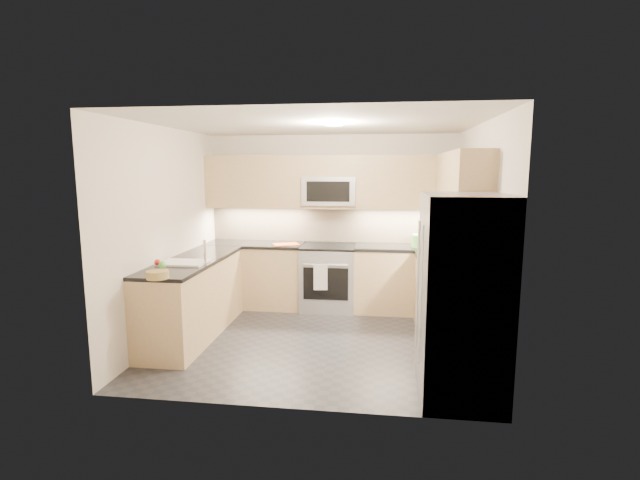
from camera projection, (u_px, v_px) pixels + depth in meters
The scene contains 36 objects.
floor at pixel (316, 340), 5.49m from camera, with size 3.60×3.20×0.00m, color #26272C.
ceiling at pixel (316, 124), 5.11m from camera, with size 3.60×3.20×0.02m, color beige.
wall_back at pixel (331, 221), 6.87m from camera, with size 3.60×0.02×2.50m, color beige.
wall_front at pixel (288, 264), 3.73m from camera, with size 3.60×0.02×2.50m, color beige.
wall_left at pixel (167, 233), 5.53m from camera, with size 0.02×3.20×2.50m, color beige.
wall_right at pixel (479, 239), 5.07m from camera, with size 0.02×3.20×2.50m, color beige.
base_cab_back_left at pixel (255, 276), 6.83m from camera, with size 1.42×0.60×0.90m, color tan.
base_cab_back_right at pixel (405, 280), 6.55m from camera, with size 1.42×0.60×0.90m, color tan.
base_cab_right at pixel (446, 305), 5.37m from camera, with size 0.60×1.70×0.90m, color tan.
base_cab_peninsula at pixel (194, 299), 5.61m from camera, with size 0.60×2.00×0.90m, color tan.
countertop_back_left at pixel (255, 244), 6.76m from camera, with size 1.42×0.63×0.04m, color black.
countertop_back_right at pixel (406, 248), 6.48m from camera, with size 1.42×0.63×0.04m, color black.
countertop_right at pixel (447, 265), 5.30m from camera, with size 0.63×1.70×0.04m, color black.
countertop_peninsula at pixel (192, 261), 5.54m from camera, with size 0.63×2.00×0.04m, color black.
upper_cab_back at pixel (330, 182), 6.61m from camera, with size 3.60×0.35×0.75m, color tan.
upper_cab_right at pixel (460, 185), 5.27m from camera, with size 0.35×1.95×0.75m, color tan.
backsplash_back at pixel (331, 224), 6.87m from camera, with size 3.60×0.01×0.51m, color tan.
backsplash_right at pixel (470, 238), 5.52m from camera, with size 0.01×2.30×0.51m, color tan.
gas_range at pixel (328, 278), 6.67m from camera, with size 0.76×0.65×0.91m, color #96989D.
range_cooktop at pixel (328, 247), 6.60m from camera, with size 0.76×0.65×0.03m, color black.
oven_door_glass at pixel (326, 284), 6.35m from camera, with size 0.62×0.02×0.45m, color black.
oven_handle at pixel (326, 265), 6.29m from camera, with size 0.02×0.02×0.60m, color #B2B5BA.
microwave at pixel (330, 191), 6.60m from camera, with size 0.76×0.40×0.40m, color #A3A5AB.
microwave_door at pixel (328, 192), 6.40m from camera, with size 0.60×0.01×0.28m, color black.
refrigerator at pixel (462, 297), 4.04m from camera, with size 0.70×0.90×1.80m, color #96989D.
fridge_handle_left at pixel (421, 296), 3.90m from camera, with size 0.02×0.02×1.20m, color #B2B5BA.
fridge_handle_right at pixel (418, 285), 4.25m from camera, with size 0.02×0.02×1.20m, color #B2B5BA.
sink_basin at pixel (184, 269), 5.30m from camera, with size 0.52×0.38×0.16m, color white.
faucet at pixel (205, 252), 5.24m from camera, with size 0.03×0.03×0.28m, color silver.
utensil_bowl at pixel (423, 241), 6.40m from camera, with size 0.30×0.30×0.17m, color #59A044.
cutting_board at pixel (286, 244), 6.60m from camera, with size 0.35×0.25×0.01m, color #C34A12.
fruit_basket at pixel (158, 275), 4.55m from camera, with size 0.22×0.22×0.08m, color #A2864C.
fruit_apple at pixel (158, 262), 4.77m from camera, with size 0.07×0.07×0.07m, color #A91F13.
fruit_pear at pixel (163, 265), 4.66m from camera, with size 0.08×0.08×0.08m, color #56BA4F.
dish_towel_check at pixel (321, 277), 6.30m from camera, with size 0.19×0.02×0.36m, color silver.
fruit_orange at pixel (162, 264), 4.70m from camera, with size 0.06×0.06×0.06m, color orange.
Camera 1 is at (0.73, -5.19, 2.01)m, focal length 26.00 mm.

